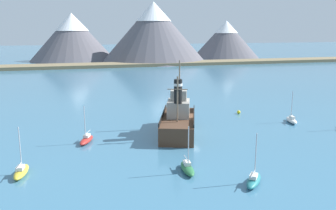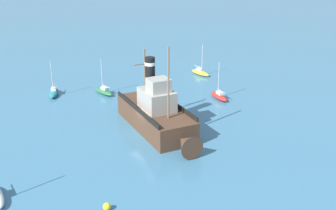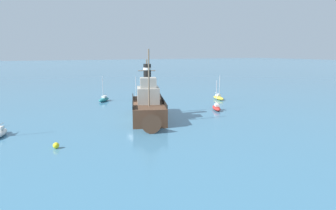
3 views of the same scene
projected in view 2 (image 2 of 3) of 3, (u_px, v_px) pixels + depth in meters
name	position (u px, v px, depth m)	size (l,w,h in m)	color
ground_plane	(145.00, 133.00, 45.53)	(600.00, 600.00, 0.00)	teal
old_tugboat	(157.00, 114.00, 45.78)	(8.13, 14.71, 9.90)	#4C3323
sailboat_green	(104.00, 91.00, 57.43)	(1.39, 3.87, 4.90)	#286B3D
sailboat_red	(219.00, 96.00, 55.65)	(2.47, 3.93, 4.90)	#B22823
sailboat_yellow	(200.00, 72.00, 65.99)	(1.60, 3.91, 4.90)	gold
sailboat_teal	(54.00, 92.00, 56.94)	(3.26, 3.64, 4.90)	#23757A
mooring_buoy	(107.00, 207.00, 32.21)	(0.62, 0.62, 0.62)	yellow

